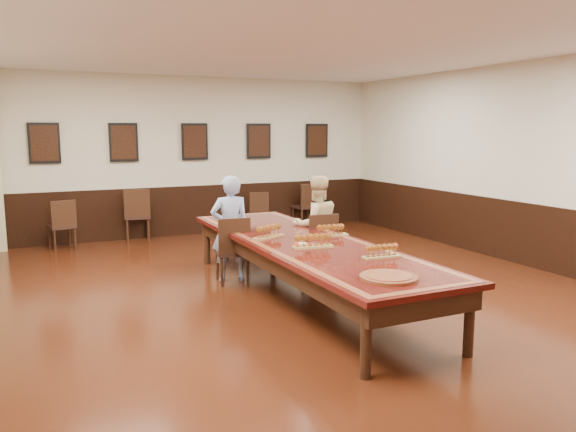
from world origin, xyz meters
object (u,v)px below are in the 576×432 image
chair_man (232,250)px  person_man (230,229)px  spare_chair_b (137,215)px  chair_woman (319,244)px  carved_platter (389,277)px  spare_chair_c (258,212)px  person_woman (316,225)px  conference_table (305,252)px  spare_chair_d (305,205)px  spare_chair_a (61,225)px

chair_man → person_man: (0.01, 0.10, 0.28)m
chair_man → spare_chair_b: spare_chair_b is taller
chair_woman → spare_chair_b: bearing=-55.9°
chair_woman → carved_platter: size_ratio=1.65×
spare_chair_c → person_woman: size_ratio=0.58×
spare_chair_b → carved_platter: spare_chair_b is taller
chair_man → person_man: bearing=-90.0°
spare_chair_c → carved_platter: 6.76m
person_woman → person_man: bearing=-1.6°
person_man → conference_table: bearing=123.6°
chair_woman → spare_chair_c: 3.76m
person_man → carved_platter: size_ratio=2.63×
carved_platter → person_woman: bearing=74.6°
chair_man → spare_chair_d: spare_chair_d is taller
spare_chair_c → carved_platter: spare_chair_c is taller
carved_platter → spare_chair_a: bearing=111.2°
spare_chair_c → spare_chair_d: spare_chair_d is taller
spare_chair_a → chair_man: bearing=109.3°
spare_chair_a → spare_chair_d: (5.03, 0.26, 0.03)m
carved_platter → person_man: bearing=98.1°
spare_chair_c → person_woman: bearing=94.5°
spare_chair_b → spare_chair_d: 3.65m
spare_chair_d → person_woman: (-1.70, -3.73, 0.25)m
chair_man → person_woman: (1.29, -0.10, 0.27)m
spare_chair_d → person_man: size_ratio=0.64×
spare_chair_d → spare_chair_b: bearing=-4.7°
chair_man → spare_chair_d: bearing=-121.0°
spare_chair_b → person_man: size_ratio=0.68×
chair_man → person_man: person_man is taller
spare_chair_c → spare_chair_a: bearing=15.0°
person_man → spare_chair_c: bearing=-109.4°
spare_chair_a → person_man: bearing=110.3°
spare_chair_b → spare_chair_d: size_ratio=1.05×
chair_man → spare_chair_a: 3.94m
spare_chair_d → person_man: bearing=45.2°
spare_chair_c → person_man: person_man is taller
spare_chair_c → conference_table: size_ratio=0.17×
chair_woman → carved_platter: (-0.81, -2.89, 0.30)m
spare_chair_c → spare_chair_b: bearing=10.3°
chair_woman → person_woman: size_ratio=0.64×
spare_chair_d → person_woman: bearing=60.8°
carved_platter → spare_chair_b: bearing=99.5°
chair_man → conference_table: (0.58, -1.11, 0.14)m
chair_woman → person_man: size_ratio=0.63×
spare_chair_a → spare_chair_b: 1.41m
person_woman → conference_table: person_woman is taller
chair_woman → spare_chair_c: size_ratio=1.10×
spare_chair_b → conference_table: size_ratio=0.20×
person_woman → carved_platter: 3.10m
conference_table → carved_platter: bearing=-93.4°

